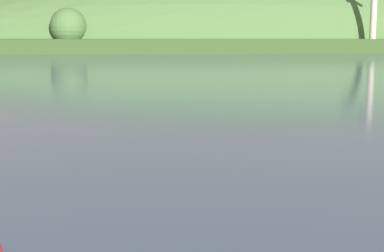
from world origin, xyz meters
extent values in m
cube|color=#314A21|center=(26.36, 222.31, 2.27)|extent=(404.54, 66.57, 4.54)
ellipsoid|color=#476B38|center=(53.77, 244.45, 0.00)|extent=(324.05, 82.84, 61.30)
sphere|color=#476B38|center=(-35.58, 211.00, 8.75)|extent=(12.02, 12.02, 12.02)
cube|color=#4C4C51|center=(64.01, 200.35, 1.00)|extent=(6.14, 6.14, 2.00)
cylinder|color=#BCB293|center=(64.01, 200.35, 12.36)|extent=(2.07, 2.07, 20.72)
camera|label=1|loc=(-10.14, 13.39, 5.84)|focal=54.39mm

